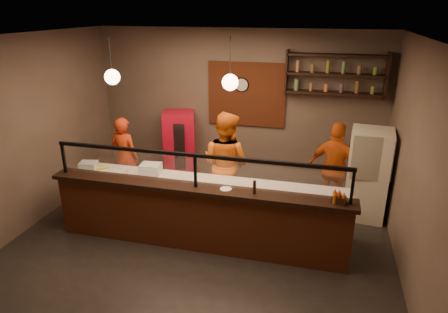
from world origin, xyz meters
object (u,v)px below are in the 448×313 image
(fridge, at_px, (368,175))
(red_cooler, at_px, (180,147))
(wall_clock, at_px, (242,85))
(cook_left, at_px, (125,157))
(cook_mid, at_px, (226,164))
(cook_right, at_px, (335,169))
(pizza_dough, at_px, (205,183))
(pepper_mill, at_px, (254,187))
(condiment_caddy, at_px, (339,199))

(fridge, relative_size, red_cooler, 1.07)
(wall_clock, relative_size, cook_left, 0.19)
(fridge, bearing_deg, wall_clock, 162.73)
(cook_mid, bearing_deg, cook_right, -145.50)
(wall_clock, relative_size, pizza_dough, 0.59)
(wall_clock, relative_size, red_cooler, 0.20)
(cook_mid, xyz_separation_m, pepper_mill, (0.75, -1.28, 0.21))
(cook_right, bearing_deg, cook_left, 23.06)
(cook_left, bearing_deg, fridge, -169.22)
(cook_right, relative_size, pizza_dough, 3.36)
(condiment_caddy, bearing_deg, pizza_dough, 166.38)
(cook_left, bearing_deg, cook_right, -168.72)
(red_cooler, relative_size, condiment_caddy, 8.79)
(cook_left, xyz_separation_m, pizza_dough, (1.96, -1.01, 0.10))
(cook_right, xyz_separation_m, fridge, (0.55, -0.01, -0.04))
(red_cooler, bearing_deg, wall_clock, -4.52)
(cook_left, height_order, cook_mid, cook_mid)
(pizza_dough, height_order, pepper_mill, pepper_mill)
(fridge, distance_m, pepper_mill, 2.46)
(condiment_caddy, bearing_deg, cook_right, 90.41)
(red_cooler, bearing_deg, cook_right, -30.73)
(pepper_mill, bearing_deg, cook_mid, 120.28)
(cook_right, bearing_deg, fridge, -161.11)
(condiment_caddy, bearing_deg, wall_clock, 125.36)
(cook_left, height_order, condiment_caddy, cook_left)
(cook_mid, bearing_deg, pepper_mill, 141.10)
(wall_clock, xyz_separation_m, cook_left, (-2.07, -1.25, -1.30))
(condiment_caddy, bearing_deg, fridge, 72.69)
(red_cooler, distance_m, condiment_caddy, 4.08)
(pizza_dough, xyz_separation_m, condiment_caddy, (2.07, -0.50, 0.20))
(cook_right, distance_m, pizza_dough, 2.40)
(cook_right, xyz_separation_m, pepper_mill, (-1.16, -1.75, 0.30))
(fridge, bearing_deg, condiment_caddy, -101.97)
(cook_left, bearing_deg, wall_clock, -140.71)
(cook_left, distance_m, pepper_mill, 3.26)
(wall_clock, relative_size, fridge, 0.18)
(wall_clock, xyz_separation_m, fridge, (2.50, -1.04, -1.28))
(fridge, bearing_deg, pizza_dough, -149.55)
(wall_clock, xyz_separation_m, pepper_mill, (0.79, -2.78, -0.94))
(wall_clock, distance_m, pizza_dough, 2.56)
(wall_clock, relative_size, cook_mid, 0.16)
(wall_clock, xyz_separation_m, cook_mid, (0.04, -1.50, -1.15))
(fridge, xyz_separation_m, condiment_caddy, (-0.54, -1.72, 0.29))
(pizza_dough, bearing_deg, cook_mid, 78.89)
(cook_mid, height_order, condiment_caddy, cook_mid)
(condiment_caddy, bearing_deg, pepper_mill, -179.43)
(fridge, bearing_deg, cook_right, -175.67)
(fridge, height_order, red_cooler, fridge)
(wall_clock, xyz_separation_m, red_cooler, (-1.28, -0.31, -1.34))
(wall_clock, height_order, pepper_mill, wall_clock)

